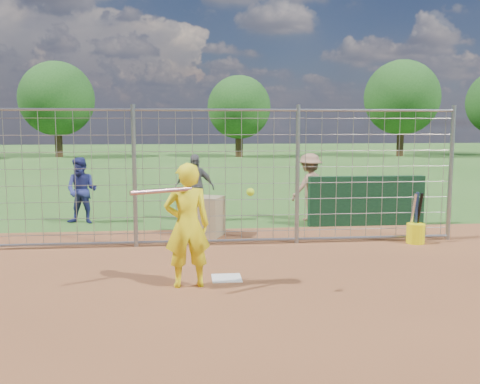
{
  "coord_description": "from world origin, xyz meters",
  "views": [
    {
      "loc": [
        -0.57,
        -7.77,
        2.27
      ],
      "look_at": [
        0.3,
        0.8,
        1.15
      ],
      "focal_mm": 40.0,
      "sensor_mm": 36.0,
      "label": 1
    }
  ],
  "objects": [
    {
      "name": "bucket_with_bats",
      "position": [
        3.74,
        1.76,
        0.25
      ],
      "size": [
        0.34,
        0.36,
        0.98
      ],
      "color": "#F6EB0C",
      "rests_on": "ground"
    },
    {
      "name": "equipment_bin",
      "position": [
        -0.27,
        2.87,
        0.4
      ],
      "size": [
        0.95,
        0.83,
        0.8
      ],
      "primitive_type": "cube",
      "rotation": [
        0.0,
        0.0,
        -0.42
      ],
      "color": "tan",
      "rests_on": "ground"
    },
    {
      "name": "bystander_a",
      "position": [
        -2.92,
        4.47,
        0.75
      ],
      "size": [
        0.83,
        0.71,
        1.5
      ],
      "primitive_type": "imported",
      "rotation": [
        0.0,
        0.0,
        -0.21
      ],
      "color": "navy",
      "rests_on": "ground"
    },
    {
      "name": "home_plate",
      "position": [
        0.0,
        -0.2,
        0.01
      ],
      "size": [
        0.43,
        0.43,
        0.02
      ],
      "primitive_type": "cube",
      "color": "silver",
      "rests_on": "ground"
    },
    {
      "name": "bystander_b",
      "position": [
        -0.38,
        4.52,
        0.78
      ],
      "size": [
        0.94,
        0.46,
        1.56
      ],
      "primitive_type": "imported",
      "rotation": [
        0.0,
        0.0,
        -0.08
      ],
      "color": "#5E5D62",
      "rests_on": "ground"
    },
    {
      "name": "tree_line",
      "position": [
        3.13,
        28.13,
        3.71
      ],
      "size": [
        44.66,
        6.72,
        6.48
      ],
      "color": "#3F2B19",
      "rests_on": "ground"
    },
    {
      "name": "batter",
      "position": [
        -0.56,
        -0.51,
        0.87
      ],
      "size": [
        0.68,
        0.49,
        1.73
      ],
      "primitive_type": "imported",
      "rotation": [
        0.0,
        0.0,
        3.26
      ],
      "color": "yellow",
      "rests_on": "ground"
    },
    {
      "name": "infield_dirt",
      "position": [
        0.0,
        -3.0,
        0.01
      ],
      "size": [
        18.0,
        18.0,
        0.0
      ],
      "primitive_type": "plane",
      "color": "brown",
      "rests_on": "ground"
    },
    {
      "name": "bystander_c",
      "position": [
        2.29,
        4.36,
        0.78
      ],
      "size": [
        1.17,
        1.03,
        1.57
      ],
      "primitive_type": "imported",
      "rotation": [
        0.0,
        0.0,
        3.7
      ],
      "color": "#9C6F55",
      "rests_on": "ground"
    },
    {
      "name": "equipment_in_play",
      "position": [
        -0.62,
        -0.86,
        1.39
      ],
      "size": [
        1.59,
        0.51,
        0.1
      ],
      "color": "silver",
      "rests_on": "ground"
    },
    {
      "name": "backstop_fence",
      "position": [
        0.0,
        2.0,
        1.26
      ],
      "size": [
        9.08,
        0.08,
        2.6
      ],
      "color": "gray",
      "rests_on": "ground"
    },
    {
      "name": "ground",
      "position": [
        0.0,
        0.0,
        0.0
      ],
      "size": [
        100.0,
        100.0,
        0.0
      ],
      "primitive_type": "plane",
      "color": "#2D591E",
      "rests_on": "ground"
    },
    {
      "name": "dugout_wall",
      "position": [
        3.4,
        3.6,
        0.55
      ],
      "size": [
        2.6,
        0.2,
        1.1
      ],
      "primitive_type": "cube",
      "color": "#11381E",
      "rests_on": "ground"
    }
  ]
}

